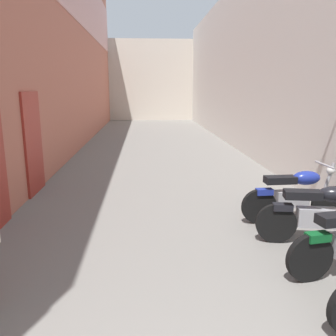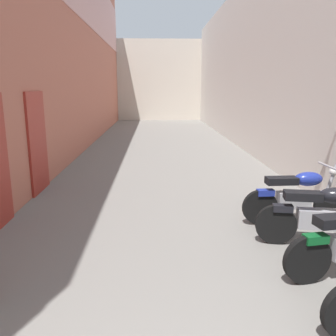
% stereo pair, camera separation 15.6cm
% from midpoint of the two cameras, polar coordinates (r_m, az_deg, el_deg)
% --- Properties ---
extents(ground_plane, '(41.66, 41.66, 0.00)m').
position_cam_midpoint_polar(ground_plane, '(10.98, 0.18, 0.98)').
color(ground_plane, slate).
extents(building_left, '(0.45, 25.66, 8.39)m').
position_cam_midpoint_polar(building_left, '(13.11, -15.18, 21.09)').
color(building_left, '#B76651').
rests_on(building_left, ground).
extents(building_right, '(0.45, 25.66, 6.21)m').
position_cam_midpoint_polar(building_right, '(13.26, 14.19, 16.15)').
color(building_right, silver).
rests_on(building_right, ground).
extents(building_far_end, '(8.94, 2.00, 5.63)m').
position_cam_midpoint_polar(building_far_end, '(26.57, -1.31, 14.07)').
color(building_far_end, beige).
rests_on(building_far_end, ground).
extents(motorcycle_fifth, '(1.83, 0.58, 1.04)m').
position_cam_midpoint_polar(motorcycle_fifth, '(5.57, 24.60, -6.81)').
color(motorcycle_fifth, black).
rests_on(motorcycle_fifth, ground).
extents(motorcycle_sixth, '(1.85, 0.58, 1.04)m').
position_cam_midpoint_polar(motorcycle_sixth, '(6.35, 20.99, -4.15)').
color(motorcycle_sixth, black).
rests_on(motorcycle_sixth, ground).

